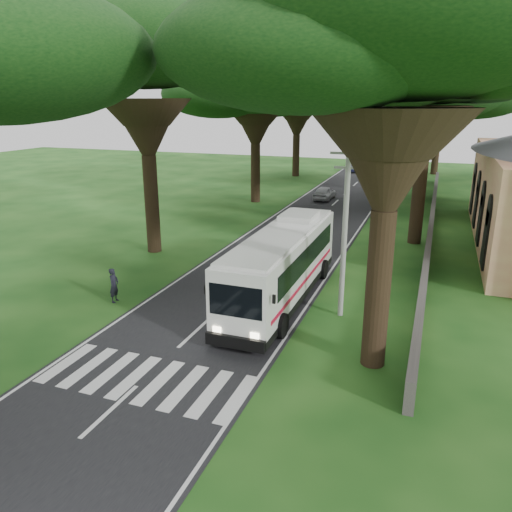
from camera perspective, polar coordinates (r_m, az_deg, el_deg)
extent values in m
plane|color=#133E11|center=(20.26, -9.58, -10.99)|extent=(140.00, 140.00, 0.00)
cube|color=black|center=(42.45, 7.16, 4.30)|extent=(8.00, 120.00, 0.04)
cube|color=silver|center=(18.79, -12.65, -13.63)|extent=(8.00, 3.00, 0.01)
cube|color=#383533|center=(40.35, 19.41, 3.61)|extent=(0.35, 50.00, 1.20)
cylinder|color=gray|center=(22.35, 10.10, 2.76)|extent=(0.24, 0.24, 8.00)
cube|color=gray|center=(21.76, 10.58, 11.45)|extent=(1.60, 0.10, 0.10)
cube|color=gray|center=(21.83, 10.49, 9.89)|extent=(1.20, 0.10, 0.10)
cylinder|color=gray|center=(41.87, 15.12, 9.22)|extent=(0.24, 0.24, 8.00)
cube|color=gray|center=(41.56, 15.50, 13.85)|extent=(1.60, 0.10, 0.10)
cube|color=gray|center=(41.60, 15.43, 13.03)|extent=(1.20, 0.10, 0.10)
cylinder|color=gray|center=(61.70, 16.98, 11.54)|extent=(0.24, 0.24, 8.00)
cube|color=gray|center=(61.49, 17.26, 14.68)|extent=(1.60, 0.10, 0.10)
cube|color=gray|center=(61.51, 17.21, 14.12)|extent=(1.20, 0.10, 0.10)
cylinder|color=black|center=(32.91, -11.82, 5.78)|extent=(0.90, 0.90, 6.23)
cone|color=black|center=(32.30, -12.38, 14.52)|extent=(3.20, 3.20, 3.80)
ellipsoid|color=black|center=(32.44, -12.96, 22.86)|extent=(12.93, 12.93, 5.43)
cylinder|color=black|center=(48.78, -0.06, 9.42)|extent=(0.90, 0.90, 5.52)
cone|color=black|center=(48.35, -0.06, 14.90)|extent=(3.20, 3.20, 3.80)
ellipsoid|color=black|center=(48.33, -0.07, 19.45)|extent=(14.68, 14.68, 6.17)
cylinder|color=black|center=(66.12, 4.59, 11.37)|extent=(0.90, 0.90, 5.26)
cone|color=black|center=(65.80, 4.69, 15.30)|extent=(3.20, 3.20, 3.80)
ellipsoid|color=black|center=(65.76, 4.77, 18.38)|extent=(13.88, 13.88, 5.83)
cylinder|color=black|center=(18.63, 13.76, -3.83)|extent=(0.90, 0.90, 5.93)
cone|color=black|center=(17.51, 14.91, 11.18)|extent=(3.20, 3.20, 3.80)
ellipsoid|color=black|center=(17.61, 16.12, 25.33)|extent=(12.87, 12.87, 5.41)
cylinder|color=black|center=(35.98, 18.02, 5.92)|extent=(0.90, 0.90, 5.80)
cone|color=black|center=(35.41, 18.76, 13.54)|extent=(3.20, 3.20, 3.80)
ellipsoid|color=black|center=(35.44, 19.45, 20.28)|extent=(12.58, 12.58, 5.29)
cylinder|color=black|center=(53.81, 18.42, 9.19)|extent=(0.90, 0.90, 5.30)
cone|color=black|center=(53.42, 18.89, 14.01)|extent=(3.20, 3.20, 3.80)
ellipsoid|color=black|center=(53.38, 19.28, 17.84)|extent=(15.92, 15.92, 6.69)
cylinder|color=black|center=(71.66, 19.87, 11.08)|extent=(0.90, 0.90, 5.74)
cone|color=black|center=(71.37, 20.27, 14.87)|extent=(3.20, 3.20, 3.80)
ellipsoid|color=black|center=(71.38, 20.63, 18.16)|extent=(15.61, 15.61, 6.56)
cube|color=white|center=(24.40, 2.99, -0.87)|extent=(2.52, 11.88, 2.92)
cube|color=black|center=(24.54, 3.21, 0.26)|extent=(2.57, 9.71, 1.09)
cube|color=black|center=(24.88, 2.94, -3.96)|extent=(2.56, 11.92, 0.35)
cube|color=red|center=(24.62, 2.96, -2.35)|extent=(2.56, 10.70, 0.18)
cube|color=white|center=(23.96, 3.04, 2.58)|extent=(2.32, 11.29, 0.18)
cylinder|color=black|center=(21.84, -3.34, -6.98)|extent=(0.35, 1.09, 1.09)
cylinder|color=black|center=(21.05, 2.91, -7.95)|extent=(0.35, 1.09, 1.09)
cylinder|color=black|center=(28.58, 2.84, -0.97)|extent=(0.35, 1.09, 1.09)
cylinder|color=black|center=(27.99, 7.67, -1.52)|extent=(0.35, 1.09, 1.09)
imported|color=#9A9B9F|center=(50.45, 7.84, 7.17)|extent=(1.74, 4.00, 1.34)
imported|color=navy|center=(71.29, 11.65, 9.93)|extent=(1.88, 4.06, 1.29)
imported|color=maroon|center=(74.70, 15.46, 9.95)|extent=(2.62, 4.31, 1.17)
imported|color=black|center=(25.47, -15.92, -3.23)|extent=(0.48, 0.67, 1.73)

